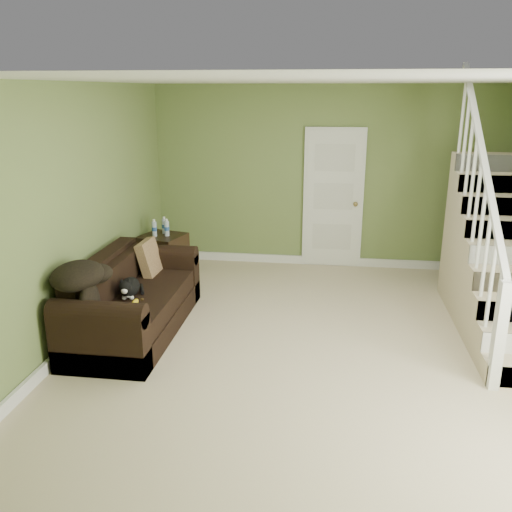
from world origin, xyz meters
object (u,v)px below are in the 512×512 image
(side_table, at_px, (163,257))
(banana, at_px, (135,303))
(sofa, at_px, (131,303))
(cat, at_px, (129,288))

(side_table, xyz_separation_m, banana, (0.34, -2.02, 0.15))
(sofa, xyz_separation_m, side_table, (-0.15, 1.64, 0.01))
(banana, bearing_deg, side_table, 94.11)
(cat, xyz_separation_m, banana, (0.15, -0.25, -0.07))
(sofa, height_order, banana, sofa)
(sofa, height_order, side_table, side_table)
(banana, bearing_deg, sofa, 110.64)
(side_table, relative_size, cat, 1.63)
(sofa, relative_size, banana, 9.86)
(cat, relative_size, banana, 2.50)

